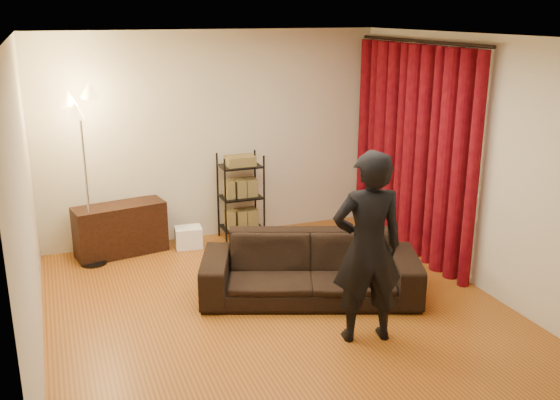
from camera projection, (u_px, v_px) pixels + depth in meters
name	position (u px, v px, depth m)	size (l,w,h in m)	color
floor	(281.00, 314.00, 6.27)	(5.00, 5.00, 0.00)	#9C541C
ceiling	(281.00, 37.00, 5.48)	(5.00, 5.00, 0.00)	white
wall_back	(213.00, 136.00, 8.12)	(5.00, 5.00, 0.00)	beige
wall_front	(433.00, 291.00, 3.64)	(5.00, 5.00, 0.00)	beige
wall_left	(26.00, 210.00, 5.12)	(5.00, 5.00, 0.00)	beige
wall_right	(478.00, 164.00, 6.64)	(5.00, 5.00, 0.00)	beige
curtain_rod	(419.00, 41.00, 7.25)	(0.04, 0.04, 2.65)	black
curtain	(411.00, 151.00, 7.63)	(0.22, 2.65, 2.55)	maroon
sofa	(310.00, 268.00, 6.55)	(2.26, 0.88, 0.66)	black
person	(368.00, 248.00, 5.56)	(0.65, 0.43, 1.79)	black
media_cabinet	(120.00, 229.00, 7.73)	(1.10, 0.41, 0.64)	black
storage_boxes	(189.00, 237.00, 7.98)	(0.33, 0.27, 0.28)	white
wire_shelf	(241.00, 197.00, 8.19)	(0.52, 0.37, 1.15)	black
floor_lamp	(86.00, 180.00, 7.20)	(0.38, 0.38, 2.08)	silver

